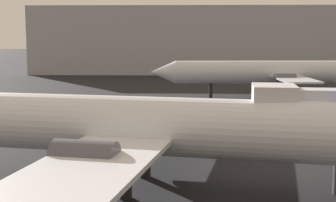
{
  "coord_description": "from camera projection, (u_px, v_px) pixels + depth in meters",
  "views": [
    {
      "loc": [
        3.54,
        -9.61,
        9.0
      ],
      "look_at": [
        1.92,
        34.82,
        2.97
      ],
      "focal_mm": 52.53,
      "sensor_mm": 36.0,
      "label": 1
    }
  ],
  "objects": [
    {
      "name": "airplane_at_gate",
      "position": [
        117.0,
        125.0,
        28.93
      ],
      "size": [
        39.18,
        29.74,
        10.39
      ],
      "rotation": [
        0.0,
        0.0,
        2.96
      ],
      "color": "silver",
      "rests_on": "ground_plane"
    },
    {
      "name": "airplane_distant",
      "position": [
        275.0,
        72.0,
        68.07
      ],
      "size": [
        34.33,
        21.75,
        9.87
      ],
      "rotation": [
        0.0,
        0.0,
        3.2
      ],
      "color": "silver",
      "rests_on": "ground_plane"
    },
    {
      "name": "terminal_building",
      "position": [
        204.0,
        40.0,
        118.57
      ],
      "size": [
        79.89,
        22.33,
        15.39
      ],
      "primitive_type": "cube",
      "color": "#999EA3",
      "rests_on": "ground_plane"
    }
  ]
}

